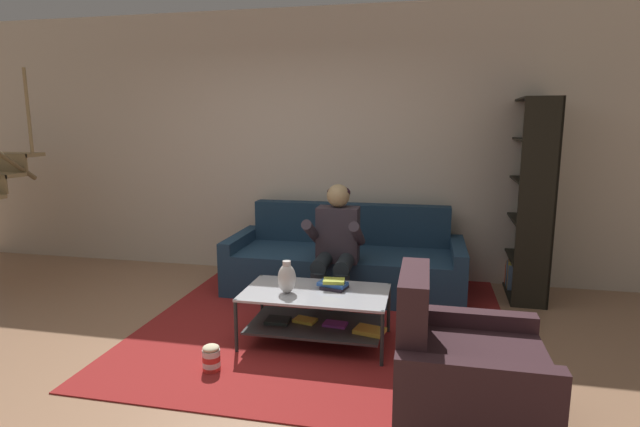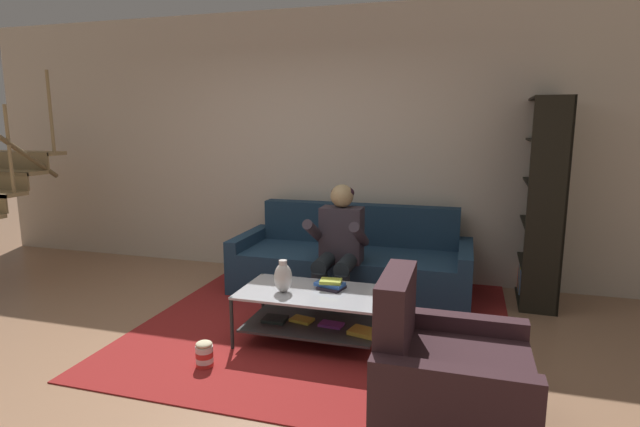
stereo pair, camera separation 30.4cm
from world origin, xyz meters
The scene contains 11 objects.
ground centered at (0.00, 0.00, 0.00)m, with size 16.80×16.80×0.00m, color #A07556.
back_partition centered at (0.00, 2.46, 1.45)m, with size 8.40×0.12×2.90m, color beige.
couch centered at (0.64, 1.86, 0.28)m, with size 2.34×0.92×0.85m.
person_seated_center centered at (0.64, 1.31, 0.63)m, with size 0.50×0.58×1.15m.
coffee_table centered at (0.62, 0.58, 0.27)m, with size 1.11×0.63×0.42m.
area_rug centered at (0.62, 1.10, 0.01)m, with size 3.00×3.22×0.01m.
vase centered at (0.41, 0.51, 0.53)m, with size 0.14×0.14×0.25m.
book_stack centered at (0.73, 0.68, 0.45)m, with size 0.25×0.20×0.08m.
bookshelf centered at (2.44, 2.17, 0.80)m, with size 0.35×0.89×1.92m.
armchair centered at (1.66, -0.27, 0.29)m, with size 0.82×0.81×0.88m.
popcorn_tub centered at (0.01, -0.02, 0.10)m, with size 0.12×0.12×0.20m.
Camera 2 is at (1.71, -2.91, 1.69)m, focal length 28.00 mm.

